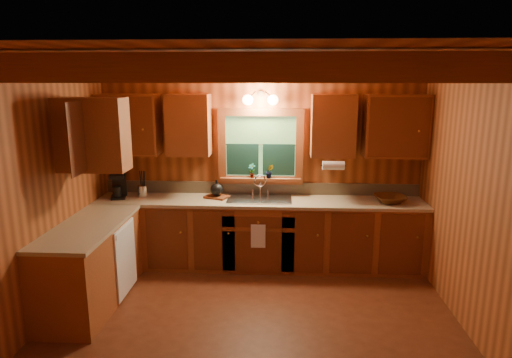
{
  "coord_description": "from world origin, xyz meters",
  "views": [
    {
      "loc": [
        0.28,
        -3.99,
        2.43
      ],
      "look_at": [
        0.0,
        0.8,
        1.35
      ],
      "focal_mm": 31.54,
      "sensor_mm": 36.0,
      "label": 1
    }
  ],
  "objects_px": {
    "coffee_maker": "(118,186)",
    "cutting_board": "(217,197)",
    "sink": "(260,203)",
    "wicker_basket": "(390,199)"
  },
  "relations": [
    {
      "from": "coffee_maker",
      "to": "wicker_basket",
      "type": "distance_m",
      "value": 3.48
    },
    {
      "from": "cutting_board",
      "to": "wicker_basket",
      "type": "bearing_deg",
      "value": 19.21
    },
    {
      "from": "coffee_maker",
      "to": "sink",
      "type": "bearing_deg",
      "value": -15.71
    },
    {
      "from": "sink",
      "to": "coffee_maker",
      "type": "bearing_deg",
      "value": -179.3
    },
    {
      "from": "sink",
      "to": "wicker_basket",
      "type": "distance_m",
      "value": 1.65
    },
    {
      "from": "coffee_maker",
      "to": "cutting_board",
      "type": "bearing_deg",
      "value": -13.26
    },
    {
      "from": "sink",
      "to": "wicker_basket",
      "type": "relative_size",
      "value": 2.12
    },
    {
      "from": "wicker_basket",
      "to": "coffee_maker",
      "type": "bearing_deg",
      "value": 179.32
    },
    {
      "from": "sink",
      "to": "wicker_basket",
      "type": "bearing_deg",
      "value": -2.23
    },
    {
      "from": "cutting_board",
      "to": "wicker_basket",
      "type": "height_order",
      "value": "wicker_basket"
    }
  ]
}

